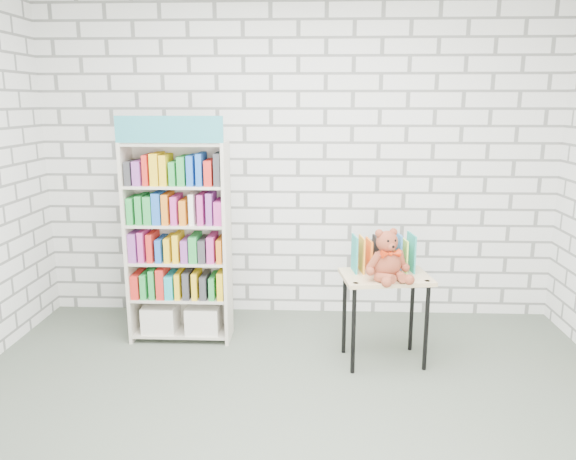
{
  "coord_description": "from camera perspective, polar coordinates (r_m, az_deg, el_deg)",
  "views": [
    {
      "loc": [
        0.13,
        -2.91,
        1.89
      ],
      "look_at": [
        -0.04,
        0.95,
        1.01
      ],
      "focal_mm": 35.0,
      "sensor_mm": 36.0,
      "label": 1
    }
  ],
  "objects": [
    {
      "name": "bookshelf",
      "position": [
        4.52,
        -11.02,
        -1.07
      ],
      "size": [
        0.8,
        0.31,
        1.79
      ],
      "color": "beige",
      "rests_on": "ground"
    },
    {
      "name": "table_books",
      "position": [
        4.18,
        9.61,
        -2.43
      ],
      "size": [
        0.46,
        0.25,
        0.26
      ],
      "color": "teal",
      "rests_on": "display_table"
    },
    {
      "name": "ground",
      "position": [
        3.47,
        -0.03,
        -20.12
      ],
      "size": [
        4.5,
        4.5,
        0.0
      ],
      "primitive_type": "plane",
      "color": "#4B5447",
      "rests_on": "ground"
    },
    {
      "name": "room_shell",
      "position": [
        2.91,
        -0.03,
        10.78
      ],
      "size": [
        4.52,
        4.02,
        2.81
      ],
      "color": "silver",
      "rests_on": "ground"
    },
    {
      "name": "display_table",
      "position": [
        4.15,
        9.85,
        -5.77
      ],
      "size": [
        0.68,
        0.51,
        0.67
      ],
      "color": "tan",
      "rests_on": "ground"
    },
    {
      "name": "teddy_bear",
      "position": [
        3.98,
        10.08,
        -2.98
      ],
      "size": [
        0.33,
        0.32,
        0.36
      ],
      "color": "maroon",
      "rests_on": "display_table"
    }
  ]
}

